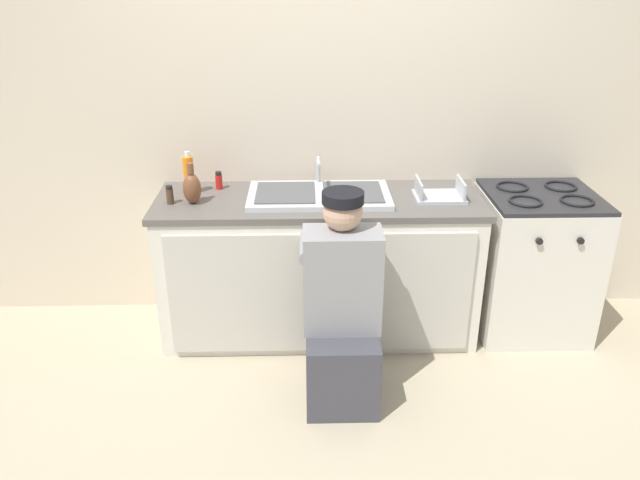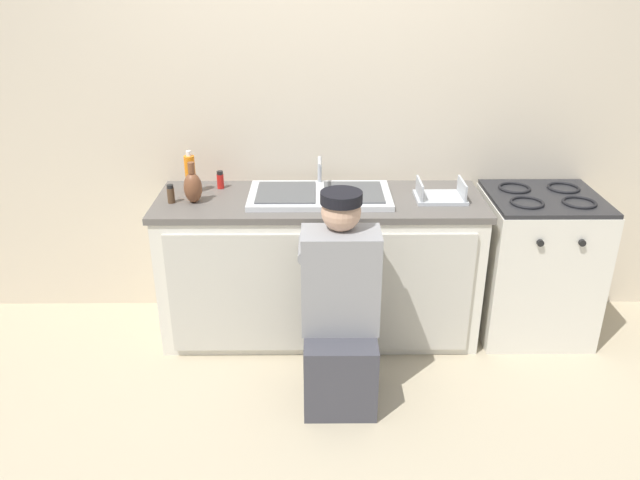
# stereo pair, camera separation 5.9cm
# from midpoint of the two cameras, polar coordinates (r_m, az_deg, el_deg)

# --- Properties ---
(ground_plane) EXTENTS (12.00, 12.00, 0.00)m
(ground_plane) POSITION_cam_midpoint_polar(r_m,az_deg,el_deg) (3.67, -0.43, -10.46)
(ground_plane) COLOR tan
(back_wall) EXTENTS (6.00, 0.10, 2.50)m
(back_wall) POSITION_cam_midpoint_polar(r_m,az_deg,el_deg) (3.76, -0.67, 11.38)
(back_wall) COLOR beige
(back_wall) RESTS_ON ground_plane
(counter_cabinet) EXTENTS (1.81, 0.62, 0.82)m
(counter_cabinet) POSITION_cam_midpoint_polar(r_m,az_deg,el_deg) (3.71, -0.53, -2.67)
(counter_cabinet) COLOR silver
(counter_cabinet) RESTS_ON ground_plane
(countertop) EXTENTS (1.85, 0.62, 0.04)m
(countertop) POSITION_cam_midpoint_polar(r_m,az_deg,el_deg) (3.54, -0.56, 3.59)
(countertop) COLOR #5B5651
(countertop) RESTS_ON counter_cabinet
(sink_double_basin) EXTENTS (0.80, 0.44, 0.19)m
(sink_double_basin) POSITION_cam_midpoint_polar(r_m,az_deg,el_deg) (3.53, -0.56, 4.17)
(sink_double_basin) COLOR silver
(sink_double_basin) RESTS_ON countertop
(stove_range) EXTENTS (0.64, 0.62, 0.88)m
(stove_range) POSITION_cam_midpoint_polar(r_m,az_deg,el_deg) (3.93, 18.49, -1.92)
(stove_range) COLOR silver
(stove_range) RESTS_ON ground_plane
(plumber_person) EXTENTS (0.42, 0.61, 1.10)m
(plumber_person) POSITION_cam_midpoint_polar(r_m,az_deg,el_deg) (3.13, 1.46, -7.12)
(plumber_person) COLOR #3F3F47
(plumber_person) RESTS_ON ground_plane
(dish_rack_tray) EXTENTS (0.28, 0.22, 0.11)m
(dish_rack_tray) POSITION_cam_midpoint_polar(r_m,az_deg,el_deg) (3.58, 10.39, 4.12)
(dish_rack_tray) COLOR #B2B7BC
(dish_rack_tray) RESTS_ON countertop
(soap_bottle_orange) EXTENTS (0.06, 0.06, 0.25)m
(soap_bottle_orange) POSITION_cam_midpoint_polar(r_m,az_deg,el_deg) (3.65, -12.35, 5.85)
(soap_bottle_orange) COLOR orange
(soap_bottle_orange) RESTS_ON countertop
(spice_bottle_pepper) EXTENTS (0.04, 0.04, 0.10)m
(spice_bottle_pepper) POSITION_cam_midpoint_polar(r_m,az_deg,el_deg) (3.54, -14.04, 4.01)
(spice_bottle_pepper) COLOR #513823
(spice_bottle_pepper) RESTS_ON countertop
(vase_decorative) EXTENTS (0.10, 0.10, 0.23)m
(vase_decorative) POSITION_cam_midpoint_polar(r_m,az_deg,el_deg) (3.50, -12.10, 4.69)
(vase_decorative) COLOR brown
(vase_decorative) RESTS_ON countertop
(spice_bottle_red) EXTENTS (0.04, 0.04, 0.10)m
(spice_bottle_red) POSITION_cam_midpoint_polar(r_m,az_deg,el_deg) (3.71, -9.68, 5.38)
(spice_bottle_red) COLOR red
(spice_bottle_red) RESTS_ON countertop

